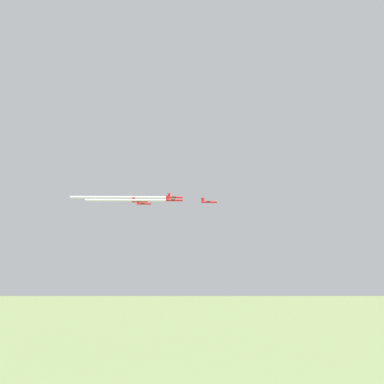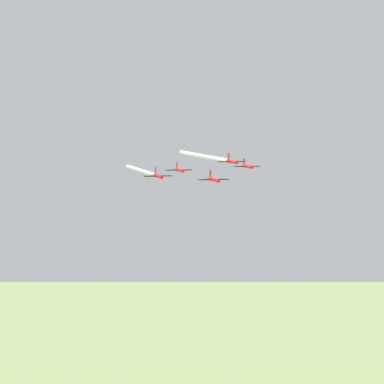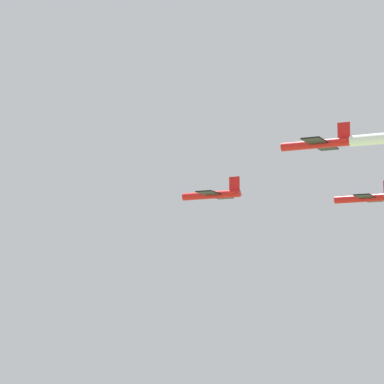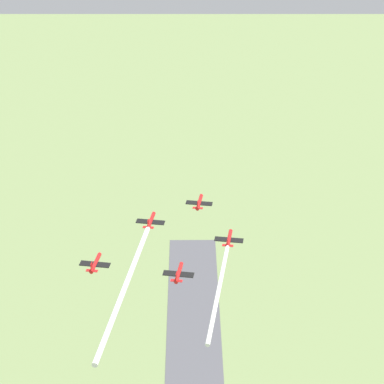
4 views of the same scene
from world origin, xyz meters
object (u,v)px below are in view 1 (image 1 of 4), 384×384
Objects in this scene: jet_1 at (174,197)px; jet_0 at (209,202)px; jet_3 at (144,204)px; jet_4 at (139,201)px; jet_2 at (174,200)px.

jet_0 is at bearing 59.53° from jet_1.
jet_1 is 1.00× the size of jet_3.
jet_1 is 19.69m from jet_4.
jet_4 is at bearing 0.00° from jet_3.
jet_0 is 1.00× the size of jet_1.
jet_0 is at bearing 120.47° from jet_2.
jet_4 is at bearing -90.00° from jet_0.
jet_1 is at bearing 59.53° from jet_3.
jet_1 reaches higher than jet_2.
jet_1 is (-7.35, -18.01, 3.21)m from jet_0.
jet_3 is at bearing -180.00° from jet_4.
jet_2 is at bearing 59.53° from jet_4.
jet_1 is at bearing 120.47° from jet_4.
jet_3 is at bearing -120.47° from jet_1.
jet_1 reaches higher than jet_3.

